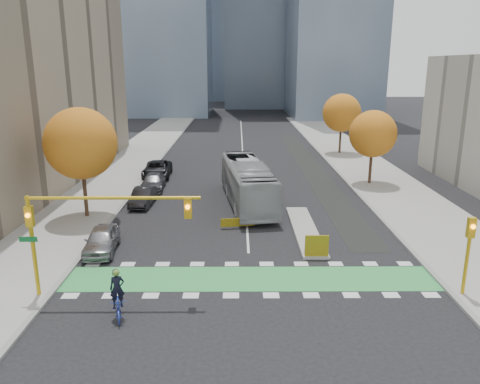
{
  "coord_description": "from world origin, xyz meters",
  "views": [
    {
      "loc": [
        -0.66,
        -21.52,
        11.11
      ],
      "look_at": [
        -0.51,
        8.23,
        3.0
      ],
      "focal_mm": 35.0,
      "sensor_mm": 36.0,
      "label": 1
    }
  ],
  "objects_px": {
    "tree_east_far": "(342,113)",
    "bus": "(247,183)",
    "tree_west": "(81,144)",
    "cyclist": "(118,301)",
    "parked_car_a": "(102,240)",
    "hazard_board": "(317,246)",
    "traffic_signal_west": "(84,220)",
    "tree_east_near": "(373,134)",
    "traffic_signal_east": "(469,245)",
    "parked_car_c": "(153,182)",
    "parked_car_b": "(143,197)",
    "parked_car_d": "(157,169)"
  },
  "relations": [
    {
      "from": "traffic_signal_west",
      "to": "parked_car_b",
      "type": "xyz_separation_m",
      "value": [
        -0.47,
        15.72,
        -3.32
      ]
    },
    {
      "from": "tree_east_far",
      "to": "cyclist",
      "type": "distance_m",
      "value": 44.7
    },
    {
      "from": "tree_west",
      "to": "parked_car_a",
      "type": "relative_size",
      "value": 1.84
    },
    {
      "from": "tree_east_near",
      "to": "cyclist",
      "type": "height_order",
      "value": "tree_east_near"
    },
    {
      "from": "traffic_signal_west",
      "to": "parked_car_b",
      "type": "relative_size",
      "value": 1.98
    },
    {
      "from": "cyclist",
      "to": "parked_car_c",
      "type": "relative_size",
      "value": 0.48
    },
    {
      "from": "tree_east_near",
      "to": "parked_car_a",
      "type": "relative_size",
      "value": 1.59
    },
    {
      "from": "bus",
      "to": "parked_car_a",
      "type": "bearing_deg",
      "value": -139.4
    },
    {
      "from": "parked_car_a",
      "to": "parked_car_b",
      "type": "relative_size",
      "value": 1.04
    },
    {
      "from": "bus",
      "to": "tree_east_near",
      "type": "bearing_deg",
      "value": 20.76
    },
    {
      "from": "parked_car_a",
      "to": "tree_east_far",
      "type": "bearing_deg",
      "value": 51.72
    },
    {
      "from": "parked_car_a",
      "to": "parked_car_c",
      "type": "xyz_separation_m",
      "value": [
        0.58,
        14.86,
        -0.06
      ]
    },
    {
      "from": "parked_car_b",
      "to": "parked_car_c",
      "type": "relative_size",
      "value": 0.89
    },
    {
      "from": "parked_car_a",
      "to": "parked_car_b",
      "type": "xyz_separation_m",
      "value": [
        0.6,
        9.86,
        -0.05
      ]
    },
    {
      "from": "parked_car_b",
      "to": "tree_west",
      "type": "bearing_deg",
      "value": -136.06
    },
    {
      "from": "cyclist",
      "to": "parked_car_a",
      "type": "height_order",
      "value": "cyclist"
    },
    {
      "from": "traffic_signal_west",
      "to": "parked_car_c",
      "type": "bearing_deg",
      "value": 91.35
    },
    {
      "from": "traffic_signal_east",
      "to": "parked_car_b",
      "type": "xyz_separation_m",
      "value": [
        -18.9,
        15.71,
        -2.02
      ]
    },
    {
      "from": "tree_west",
      "to": "cyclist",
      "type": "distance_m",
      "value": 16.32
    },
    {
      "from": "tree_west",
      "to": "bus",
      "type": "distance_m",
      "value": 13.23
    },
    {
      "from": "traffic_signal_east",
      "to": "parked_car_c",
      "type": "bearing_deg",
      "value": 132.41
    },
    {
      "from": "tree_east_near",
      "to": "cyclist",
      "type": "bearing_deg",
      "value": -126.51
    },
    {
      "from": "parked_car_a",
      "to": "bus",
      "type": "bearing_deg",
      "value": 43.32
    },
    {
      "from": "tree_east_far",
      "to": "bus",
      "type": "bearing_deg",
      "value": -118.87
    },
    {
      "from": "traffic_signal_east",
      "to": "parked_car_b",
      "type": "bearing_deg",
      "value": 140.27
    },
    {
      "from": "traffic_signal_west",
      "to": "tree_east_near",
      "type": "bearing_deg",
      "value": 48.48
    },
    {
      "from": "hazard_board",
      "to": "cyclist",
      "type": "xyz_separation_m",
      "value": [
        -10.07,
        -6.62,
        -0.02
      ]
    },
    {
      "from": "parked_car_c",
      "to": "hazard_board",
      "type": "bearing_deg",
      "value": -55.02
    },
    {
      "from": "bus",
      "to": "parked_car_c",
      "type": "relative_size",
      "value": 2.62
    },
    {
      "from": "traffic_signal_east",
      "to": "parked_car_a",
      "type": "relative_size",
      "value": 0.92
    },
    {
      "from": "cyclist",
      "to": "bus",
      "type": "bearing_deg",
      "value": 55.14
    },
    {
      "from": "tree_east_near",
      "to": "tree_west",
      "type": "bearing_deg",
      "value": -157.38
    },
    {
      "from": "tree_east_far",
      "to": "bus",
      "type": "xyz_separation_m",
      "value": [
        -12.36,
        -22.41,
        -3.47
      ]
    },
    {
      "from": "tree_east_far",
      "to": "parked_car_a",
      "type": "height_order",
      "value": "tree_east_far"
    },
    {
      "from": "traffic_signal_east",
      "to": "cyclist",
      "type": "relative_size",
      "value": 1.75
    },
    {
      "from": "tree_west",
      "to": "traffic_signal_west",
      "type": "xyz_separation_m",
      "value": [
        4.07,
        -12.51,
        -1.58
      ]
    },
    {
      "from": "parked_car_b",
      "to": "parked_car_d",
      "type": "height_order",
      "value": "parked_car_d"
    },
    {
      "from": "traffic_signal_east",
      "to": "tree_west",
      "type": "bearing_deg",
      "value": 150.93
    },
    {
      "from": "tree_west",
      "to": "tree_east_far",
      "type": "xyz_separation_m",
      "value": [
        24.5,
        26.0,
        -0.38
      ]
    },
    {
      "from": "bus",
      "to": "cyclist",
      "type": "bearing_deg",
      "value": -116.69
    },
    {
      "from": "tree_east_near",
      "to": "parked_car_d",
      "type": "distance_m",
      "value": 21.52
    },
    {
      "from": "hazard_board",
      "to": "traffic_signal_west",
      "type": "distance_m",
      "value": 13.23
    },
    {
      "from": "tree_west",
      "to": "cyclist",
      "type": "relative_size",
      "value": 3.52
    },
    {
      "from": "parked_car_a",
      "to": "hazard_board",
      "type": "bearing_deg",
      "value": -9.97
    },
    {
      "from": "parked_car_c",
      "to": "cyclist",
      "type": "bearing_deg",
      "value": -86.91
    },
    {
      "from": "parked_car_d",
      "to": "traffic_signal_east",
      "type": "bearing_deg",
      "value": -55.37
    },
    {
      "from": "hazard_board",
      "to": "traffic_signal_east",
      "type": "bearing_deg",
      "value": -35.92
    },
    {
      "from": "cyclist",
      "to": "tree_east_near",
      "type": "bearing_deg",
      "value": 37.68
    },
    {
      "from": "traffic_signal_west",
      "to": "hazard_board",
      "type": "bearing_deg",
      "value": 21.55
    },
    {
      "from": "tree_east_far",
      "to": "bus",
      "type": "distance_m",
      "value": 25.83
    }
  ]
}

